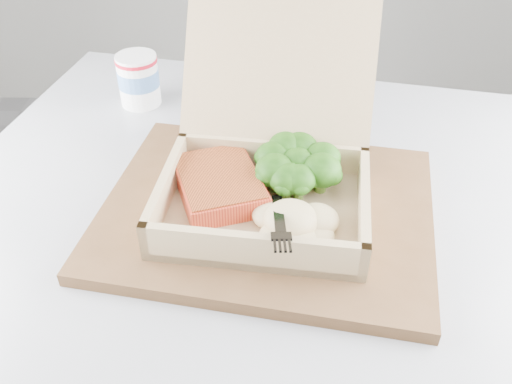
{
  "coord_description": "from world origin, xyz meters",
  "views": [
    {
      "loc": [
        -0.23,
        -0.12,
        1.17
      ],
      "look_at": [
        -0.24,
        0.39,
        0.77
      ],
      "focal_mm": 40.0,
      "sensor_mm": 36.0,
      "label": 1
    }
  ],
  "objects_px": {
    "serving_tray": "(267,211)",
    "paper_cup": "(138,78)",
    "cafe_table": "(247,320)",
    "takeout_container": "(269,156)"
  },
  "relations": [
    {
      "from": "cafe_table",
      "to": "serving_tray",
      "type": "xyz_separation_m",
      "value": [
        0.03,
        0.01,
        0.2
      ]
    },
    {
      "from": "cafe_table",
      "to": "takeout_container",
      "type": "relative_size",
      "value": 2.97
    },
    {
      "from": "cafe_table",
      "to": "serving_tray",
      "type": "bearing_deg",
      "value": 12.49
    },
    {
      "from": "serving_tray",
      "to": "paper_cup",
      "type": "distance_m",
      "value": 0.34
    },
    {
      "from": "cafe_table",
      "to": "serving_tray",
      "type": "height_order",
      "value": "serving_tray"
    },
    {
      "from": "serving_tray",
      "to": "takeout_container",
      "type": "height_order",
      "value": "takeout_container"
    },
    {
      "from": "serving_tray",
      "to": "paper_cup",
      "type": "bearing_deg",
      "value": 126.17
    },
    {
      "from": "serving_tray",
      "to": "paper_cup",
      "type": "height_order",
      "value": "paper_cup"
    },
    {
      "from": "takeout_container",
      "to": "cafe_table",
      "type": "bearing_deg",
      "value": -119.48
    },
    {
      "from": "cafe_table",
      "to": "takeout_container",
      "type": "distance_m",
      "value": 0.26
    }
  ]
}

